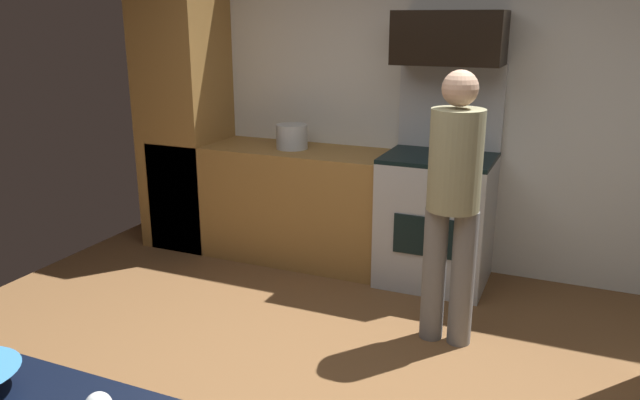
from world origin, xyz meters
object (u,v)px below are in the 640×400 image
Objects in this scene: microwave at (449,38)px; stock_pot at (292,137)px; oven_range at (437,213)px; person_cook at (453,197)px.

microwave is 3.02× the size of stock_pot.
person_cook is at bearing -72.49° from oven_range.
stock_pot is (-1.17, 0.00, 0.47)m from oven_range.
stock_pot is (-1.17, -0.08, -0.75)m from microwave.
oven_range is 6.40× the size of stock_pot.
microwave is at bearing 90.00° from oven_range.
microwave is 1.30m from person_cook.
microwave reaches higher than oven_range.
person_cook is 6.58× the size of stock_pot.
stock_pot is at bearing 179.79° from oven_range.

